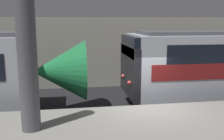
# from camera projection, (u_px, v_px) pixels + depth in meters

# --- Properties ---
(ground_plane) EXTENTS (120.00, 120.00, 0.00)m
(ground_plane) POSITION_uv_depth(u_px,v_px,m) (146.00, 132.00, 9.23)
(ground_plane) COLOR black
(station_rear_barrier) EXTENTS (50.00, 0.15, 4.07)m
(station_rear_barrier) POSITION_uv_depth(u_px,v_px,m) (115.00, 52.00, 15.40)
(station_rear_barrier) COLOR #B2AD9E
(station_rear_barrier) RESTS_ON ground
(support_pillar_near) EXTENTS (0.50, 0.50, 3.86)m
(support_pillar_near) POSITION_uv_depth(u_px,v_px,m) (27.00, 58.00, 6.63)
(support_pillar_near) COLOR #56565B
(support_pillar_near) RESTS_ON platform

